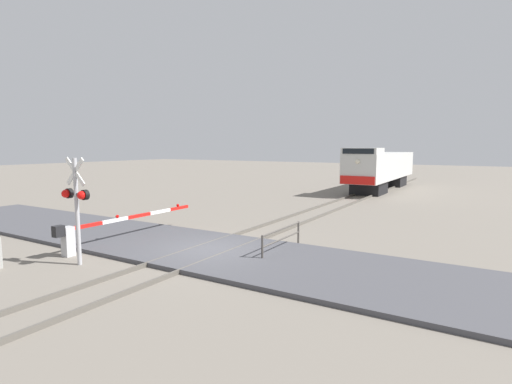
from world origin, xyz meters
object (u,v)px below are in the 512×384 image
(crossing_signal, at_px, (76,200))
(guard_railing, at_px, (282,236))
(locomotive, at_px, (381,168))
(crossing_gate, at_px, (94,230))

(crossing_signal, relative_size, guard_railing, 1.21)
(locomotive, bearing_deg, crossing_gate, -98.54)
(locomotive, distance_m, crossing_signal, 29.19)
(locomotive, xyz_separation_m, crossing_signal, (-2.83, -29.05, 0.20))
(locomotive, xyz_separation_m, guard_railing, (2.31, -24.11, -1.39))
(crossing_signal, bearing_deg, guard_railing, 43.82)
(crossing_gate, bearing_deg, crossing_signal, -51.02)
(crossing_signal, xyz_separation_m, guard_railing, (5.15, 4.94, -1.59))
(crossing_gate, bearing_deg, guard_railing, 27.46)
(guard_railing, bearing_deg, crossing_signal, -136.18)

